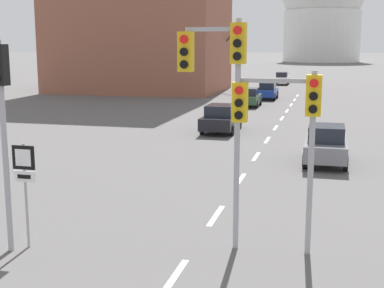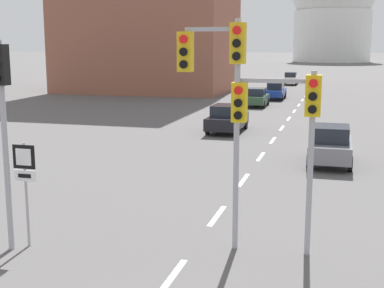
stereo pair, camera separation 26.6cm
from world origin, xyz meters
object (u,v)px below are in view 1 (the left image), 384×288
(traffic_signal_centre_tall, at_px, (220,77))
(sedan_mid_centre, at_px, (249,97))
(sedan_near_right, at_px, (326,145))
(traffic_signal_near_right, at_px, (286,116))
(sedan_far_right, at_px, (268,91))
(traffic_signal_near_left, at_px, (2,107))
(sedan_far_left, at_px, (282,78))
(sedan_near_left, at_px, (221,118))
(route_sign_post, at_px, (25,177))

(traffic_signal_centre_tall, distance_m, sedan_mid_centre, 32.21)
(traffic_signal_centre_tall, distance_m, sedan_near_right, 11.42)
(traffic_signal_near_right, bearing_deg, sedan_far_right, 96.98)
(traffic_signal_centre_tall, xyz_separation_m, sedan_far_right, (-3.10, 38.30, -3.46))
(traffic_signal_near_left, height_order, sedan_far_left, traffic_signal_near_left)
(sedan_near_left, height_order, sedan_near_right, sedan_near_right)
(sedan_near_left, xyz_separation_m, sedan_mid_centre, (-0.38, 13.72, -0.03))
(traffic_signal_near_right, height_order, traffic_signal_centre_tall, traffic_signal_centre_tall)
(traffic_signal_centre_tall, bearing_deg, sedan_near_left, 101.13)
(sedan_near_right, bearing_deg, sedan_mid_centre, 106.94)
(sedan_near_left, bearing_deg, sedan_mid_centre, 91.57)
(traffic_signal_centre_tall, relative_size, sedan_near_left, 1.30)
(traffic_signal_centre_tall, relative_size, route_sign_post, 2.12)
(sedan_near_right, relative_size, sedan_mid_centre, 0.99)
(sedan_near_right, relative_size, sedan_far_left, 0.91)
(traffic_signal_near_left, relative_size, sedan_far_right, 1.19)
(sedan_near_left, relative_size, sedan_mid_centre, 1.11)
(route_sign_post, xyz_separation_m, sedan_near_right, (7.18, 11.87, -0.99))
(sedan_near_left, bearing_deg, traffic_signal_near_left, -94.11)
(traffic_signal_near_right, bearing_deg, sedan_near_right, 84.91)
(sedan_near_right, bearing_deg, traffic_signal_near_right, -95.09)
(sedan_mid_centre, relative_size, sedan_far_right, 0.90)
(traffic_signal_near_left, relative_size, route_sign_post, 1.93)
(sedan_far_left, bearing_deg, route_sign_post, -91.13)
(route_sign_post, bearing_deg, sedan_near_left, 86.73)
(sedan_mid_centre, xyz_separation_m, sedan_far_right, (0.83, 6.53, 0.04))
(route_sign_post, xyz_separation_m, sedan_near_left, (1.10, 19.32, -1.02))
(traffic_signal_near_right, bearing_deg, sedan_near_left, 105.94)
(sedan_near_right, xyz_separation_m, sedan_far_left, (-6.00, 47.56, -0.02))
(traffic_signal_near_right, relative_size, sedan_far_left, 1.06)
(traffic_signal_near_right, xyz_separation_m, sedan_far_right, (-4.68, 38.23, -2.56))
(traffic_signal_near_left, distance_m, traffic_signal_centre_tall, 5.25)
(sedan_far_right, bearing_deg, traffic_signal_centre_tall, -85.38)
(sedan_near_right, bearing_deg, traffic_signal_near_left, -121.59)
(traffic_signal_centre_tall, distance_m, sedan_near_left, 18.72)
(traffic_signal_near_left, bearing_deg, sedan_far_right, 87.32)
(route_sign_post, height_order, sedan_mid_centre, route_sign_post)
(sedan_near_left, xyz_separation_m, sedan_far_right, (0.46, 20.25, 0.01))
(sedan_far_left, bearing_deg, sedan_near_right, -82.81)
(sedan_far_right, bearing_deg, sedan_near_right, -78.54)
(traffic_signal_near_left, height_order, sedan_far_right, traffic_signal_near_left)
(traffic_signal_centre_tall, height_order, sedan_near_right, traffic_signal_centre_tall)
(traffic_signal_near_left, xyz_separation_m, sedan_far_right, (1.87, 39.87, -2.78))
(traffic_signal_near_right, relative_size, sedan_near_right, 1.16)
(route_sign_post, bearing_deg, traffic_signal_near_right, 12.12)
(traffic_signal_near_right, relative_size, sedan_far_right, 1.03)
(sedan_near_right, bearing_deg, route_sign_post, -121.16)
(traffic_signal_near_left, xyz_separation_m, sedan_near_right, (7.48, 12.17, -2.75))
(traffic_signal_centre_tall, relative_size, sedan_far_right, 1.30)
(traffic_signal_near_right, xyz_separation_m, route_sign_post, (-6.24, -1.34, -1.54))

